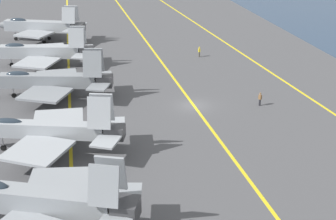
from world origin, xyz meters
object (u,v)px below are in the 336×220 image
object	(u,v)px
parked_jet_fifth	(42,52)
parked_jet_sixth	(40,26)
crew_brown_vest	(260,98)
parked_jet_second	(40,201)
crew_yellow_vest	(199,51)
parked_jet_third	(49,130)
parked_jet_fourth	(51,80)

from	to	relation	value
parked_jet_fifth	parked_jet_sixth	world-z (taller)	parked_jet_sixth
crew_brown_vest	parked_jet_second	bearing A→B (deg)	127.49
parked_jet_fifth	crew_brown_vest	world-z (taller)	parked_jet_fifth
parked_jet_fifth	crew_yellow_vest	size ratio (longest dim) A/B	9.75
parked_jet_third	parked_jet_sixth	distance (m)	44.43
parked_jet_second	parked_jet_fourth	size ratio (longest dim) A/B	0.96
parked_jet_fourth	crew_yellow_vest	bearing A→B (deg)	-61.02
parked_jet_second	crew_yellow_vest	world-z (taller)	parked_jet_second
parked_jet_second	crew_yellow_vest	xyz separation A→B (m)	(42.30, -25.23, -1.82)
parked_jet_sixth	crew_brown_vest	distance (m)	45.85
parked_jet_fourth	parked_jet_fifth	distance (m)	13.84
parked_jet_fourth	crew_brown_vest	size ratio (longest dim) A/B	9.62
parked_jet_fifth	parked_jet_sixth	bearing A→B (deg)	0.32
parked_jet_second	parked_jet_third	xyz separation A→B (m)	(13.52, -0.94, -0.22)
parked_jet_fifth	crew_yellow_vest	distance (m)	24.86
parked_jet_sixth	parked_jet_third	bearing A→B (deg)	-179.23
parked_jet_third	parked_jet_fourth	bearing A→B (deg)	-1.99
parked_jet_sixth	crew_brown_vest	size ratio (longest dim) A/B	9.60
crew_brown_vest	crew_yellow_vest	bearing A→B (deg)	3.86
parked_jet_second	crew_brown_vest	distance (m)	33.70
parked_jet_third	crew_yellow_vest	world-z (taller)	parked_jet_third
parked_jet_third	crew_yellow_vest	xyz separation A→B (m)	(28.78, -24.29, -1.61)
parked_jet_third	parked_jet_fourth	distance (m)	15.63
parked_jet_third	parked_jet_sixth	bearing A→B (deg)	0.77
parked_jet_third	crew_yellow_vest	distance (m)	37.69
parked_jet_second	crew_brown_vest	size ratio (longest dim) A/B	9.28
parked_jet_third	parked_jet_fifth	distance (m)	29.42
parked_jet_fourth	parked_jet_sixth	bearing A→B (deg)	2.27
parked_jet_third	crew_brown_vest	bearing A→B (deg)	-74.89
parked_jet_second	parked_jet_sixth	bearing A→B (deg)	-0.34
crew_yellow_vest	crew_brown_vest	distance (m)	21.87
parked_jet_fourth	crew_brown_vest	bearing A→B (deg)	-108.96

